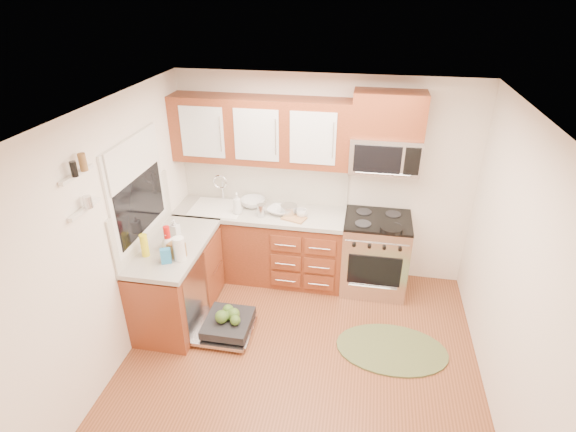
% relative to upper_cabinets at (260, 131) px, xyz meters
% --- Properties ---
extents(floor, '(3.50, 3.50, 0.00)m').
position_rel_upper_cabinets_xyz_m(floor, '(0.73, -1.57, -1.88)').
color(floor, brown).
rests_on(floor, ground).
extents(ceiling, '(3.50, 3.50, 0.00)m').
position_rel_upper_cabinets_xyz_m(ceiling, '(0.73, -1.57, 0.62)').
color(ceiling, white).
rests_on(ceiling, ground).
extents(wall_back, '(3.50, 0.04, 2.50)m').
position_rel_upper_cabinets_xyz_m(wall_back, '(0.73, 0.18, -0.62)').
color(wall_back, white).
rests_on(wall_back, ground).
extents(wall_left, '(0.04, 3.50, 2.50)m').
position_rel_upper_cabinets_xyz_m(wall_left, '(-1.02, -1.57, -0.62)').
color(wall_left, white).
rests_on(wall_left, ground).
extents(wall_right, '(0.04, 3.50, 2.50)m').
position_rel_upper_cabinets_xyz_m(wall_right, '(2.48, -1.57, -0.62)').
color(wall_right, white).
rests_on(wall_right, ground).
extents(base_cabinet_back, '(2.05, 0.60, 0.85)m').
position_rel_upper_cabinets_xyz_m(base_cabinet_back, '(0.00, -0.12, -1.45)').
color(base_cabinet_back, '#5D2E15').
rests_on(base_cabinet_back, ground).
extents(base_cabinet_left, '(0.60, 1.25, 0.85)m').
position_rel_upper_cabinets_xyz_m(base_cabinet_left, '(-0.72, -1.05, -1.45)').
color(base_cabinet_left, '#5D2E15').
rests_on(base_cabinet_left, ground).
extents(countertop_back, '(2.07, 0.64, 0.05)m').
position_rel_upper_cabinets_xyz_m(countertop_back, '(0.00, -0.14, -0.97)').
color(countertop_back, '#B5B2A6').
rests_on(countertop_back, base_cabinet_back).
extents(countertop_left, '(0.64, 1.27, 0.05)m').
position_rel_upper_cabinets_xyz_m(countertop_left, '(-0.71, -1.05, -0.97)').
color(countertop_left, '#B5B2A6').
rests_on(countertop_left, base_cabinet_left).
extents(backsplash_back, '(2.05, 0.02, 0.57)m').
position_rel_upper_cabinets_xyz_m(backsplash_back, '(0.00, 0.16, -0.67)').
color(backsplash_back, silver).
rests_on(backsplash_back, ground).
extents(backsplash_left, '(0.02, 1.25, 0.57)m').
position_rel_upper_cabinets_xyz_m(backsplash_left, '(-1.01, -1.05, -0.67)').
color(backsplash_left, silver).
rests_on(backsplash_left, ground).
extents(upper_cabinets, '(2.05, 0.35, 0.75)m').
position_rel_upper_cabinets_xyz_m(upper_cabinets, '(0.00, 0.00, 0.00)').
color(upper_cabinets, '#5D2E15').
rests_on(upper_cabinets, ground).
extents(cabinet_over_mw, '(0.76, 0.35, 0.47)m').
position_rel_upper_cabinets_xyz_m(cabinet_over_mw, '(1.41, 0.00, 0.26)').
color(cabinet_over_mw, '#5D2E15').
rests_on(cabinet_over_mw, ground).
extents(range, '(0.76, 0.64, 0.95)m').
position_rel_upper_cabinets_xyz_m(range, '(1.41, -0.15, -1.40)').
color(range, silver).
rests_on(range, ground).
extents(microwave, '(0.76, 0.38, 0.40)m').
position_rel_upper_cabinets_xyz_m(microwave, '(1.41, -0.02, -0.18)').
color(microwave, silver).
rests_on(microwave, ground).
extents(sink, '(0.62, 0.50, 0.26)m').
position_rel_upper_cabinets_xyz_m(sink, '(-0.52, -0.16, -1.07)').
color(sink, white).
rests_on(sink, ground).
extents(dishwasher, '(0.70, 0.60, 0.20)m').
position_rel_upper_cabinets_xyz_m(dishwasher, '(-0.13, -1.27, -1.77)').
color(dishwasher, silver).
rests_on(dishwasher, ground).
extents(window, '(0.03, 1.05, 1.05)m').
position_rel_upper_cabinets_xyz_m(window, '(-1.01, -1.07, -0.32)').
color(window, white).
rests_on(window, ground).
extents(window_blind, '(0.02, 0.96, 0.40)m').
position_rel_upper_cabinets_xyz_m(window_blind, '(-0.98, -1.07, 0.00)').
color(window_blind, white).
rests_on(window_blind, ground).
extents(shelf_upper, '(0.04, 0.40, 0.03)m').
position_rel_upper_cabinets_xyz_m(shelf_upper, '(-0.99, -1.92, 0.17)').
color(shelf_upper, white).
rests_on(shelf_upper, ground).
extents(shelf_lower, '(0.04, 0.40, 0.03)m').
position_rel_upper_cabinets_xyz_m(shelf_lower, '(-0.99, -1.92, -0.12)').
color(shelf_lower, white).
rests_on(shelf_lower, ground).
extents(rug, '(1.23, 0.89, 0.02)m').
position_rel_upper_cabinets_xyz_m(rug, '(1.63, -1.22, -1.86)').
color(rug, '#5A663A').
rests_on(rug, ground).
extents(skillet, '(0.26, 0.26, 0.05)m').
position_rel_upper_cabinets_xyz_m(skillet, '(1.54, -0.40, -0.90)').
color(skillet, black).
rests_on(skillet, range).
extents(stock_pot, '(0.26, 0.26, 0.12)m').
position_rel_upper_cabinets_xyz_m(stock_pot, '(0.36, -0.17, -0.89)').
color(stock_pot, silver).
rests_on(stock_pot, countertop_back).
extents(cutting_board, '(0.31, 0.25, 0.02)m').
position_rel_upper_cabinets_xyz_m(cutting_board, '(0.44, -0.27, -0.94)').
color(cutting_board, '#A67D4B').
rests_on(cutting_board, countertop_back).
extents(canister, '(0.13, 0.13, 0.15)m').
position_rel_upper_cabinets_xyz_m(canister, '(0.05, -0.28, -0.87)').
color(canister, silver).
rests_on(canister, countertop_back).
extents(paper_towel_roll, '(0.15, 0.15, 0.25)m').
position_rel_upper_cabinets_xyz_m(paper_towel_roll, '(-0.52, -1.32, -0.83)').
color(paper_towel_roll, white).
rests_on(paper_towel_roll, countertop_left).
extents(mustard_bottle, '(0.09, 0.09, 0.24)m').
position_rel_upper_cabinets_xyz_m(mustard_bottle, '(-0.90, -1.31, -0.83)').
color(mustard_bottle, yellow).
rests_on(mustard_bottle, countertop_left).
extents(red_bottle, '(0.07, 0.07, 0.25)m').
position_rel_upper_cabinets_xyz_m(red_bottle, '(-0.73, -1.13, -0.83)').
color(red_bottle, red).
rests_on(red_bottle, countertop_left).
extents(wooden_box, '(0.18, 0.15, 0.16)m').
position_rel_upper_cabinets_xyz_m(wooden_box, '(-0.57, -1.28, -0.87)').
color(wooden_box, brown).
rests_on(wooden_box, countertop_left).
extents(blue_carton, '(0.11, 0.09, 0.16)m').
position_rel_upper_cabinets_xyz_m(blue_carton, '(-0.64, -1.39, -0.87)').
color(blue_carton, '#2984C2').
rests_on(blue_carton, countertop_left).
extents(bowl_a, '(0.33, 0.33, 0.06)m').
position_rel_upper_cabinets_xyz_m(bowl_a, '(0.24, -0.15, -0.92)').
color(bowl_a, '#999999').
rests_on(bowl_a, countertop_back).
extents(bowl_b, '(0.38, 0.38, 0.09)m').
position_rel_upper_cabinets_xyz_m(bowl_b, '(-0.11, -0.03, -0.90)').
color(bowl_b, '#999999').
rests_on(bowl_b, countertop_back).
extents(cup, '(0.16, 0.16, 0.10)m').
position_rel_upper_cabinets_xyz_m(cup, '(0.52, -0.21, -0.90)').
color(cup, '#999999').
rests_on(cup, countertop_back).
extents(soap_bottle_a, '(0.13, 0.13, 0.27)m').
position_rel_upper_cabinets_xyz_m(soap_bottle_a, '(-0.24, -0.26, -0.82)').
color(soap_bottle_a, '#999999').
rests_on(soap_bottle_a, countertop_back).
extents(soap_bottle_b, '(0.10, 0.10, 0.19)m').
position_rel_upper_cabinets_xyz_m(soap_bottle_b, '(-0.76, -0.88, -0.85)').
color(soap_bottle_b, '#999999').
rests_on(soap_bottle_b, countertop_left).
extents(soap_bottle_c, '(0.16, 0.16, 0.17)m').
position_rel_upper_cabinets_xyz_m(soap_bottle_c, '(-0.72, -1.14, -0.86)').
color(soap_bottle_c, '#999999').
rests_on(soap_bottle_c, countertop_left).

